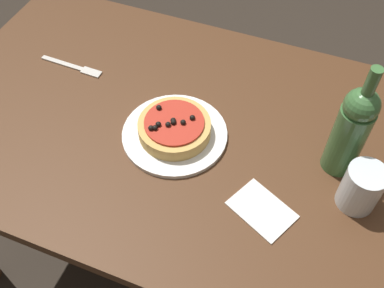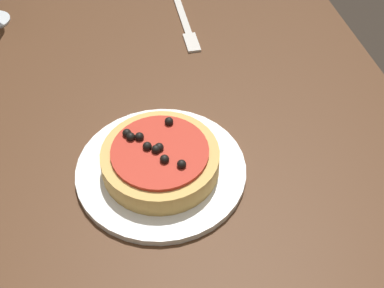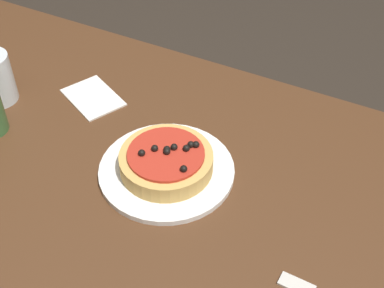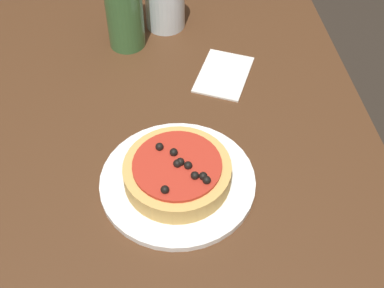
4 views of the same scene
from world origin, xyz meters
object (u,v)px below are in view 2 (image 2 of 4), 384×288
object	(u,v)px
pizza	(160,159)
fork	(186,27)
dining_table	(198,251)
dinner_plate	(161,171)

from	to	relation	value
pizza	fork	xyz separation A→B (m)	(0.37, -0.13, -0.03)
dining_table	fork	world-z (taller)	fork
dining_table	fork	bearing A→B (deg)	-11.13
dining_table	pizza	size ratio (longest dim) A/B	8.58
dinner_plate	pizza	bearing A→B (deg)	34.67
dining_table	dinner_plate	size ratio (longest dim) A/B	5.85
fork	dinner_plate	bearing A→B (deg)	-17.39
dinner_plate	fork	bearing A→B (deg)	-19.12
fork	dining_table	bearing A→B (deg)	-9.40
dining_table	dinner_plate	distance (m)	0.14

